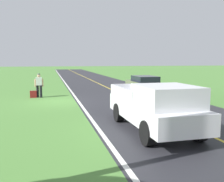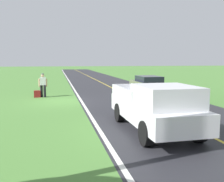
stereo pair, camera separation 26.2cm
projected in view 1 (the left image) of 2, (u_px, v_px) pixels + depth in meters
name	position (u px, v px, depth m)	size (l,w,h in m)	color
ground_plane	(62.00, 101.00, 16.67)	(200.00, 200.00, 0.00)	#4C7F38
road_surface	(131.00, 99.00, 17.80)	(7.77, 120.00, 0.00)	#28282D
lane_edge_line	(78.00, 101.00, 16.92)	(0.16, 117.60, 0.00)	silver
lane_centre_line	(131.00, 99.00, 17.80)	(0.14, 117.60, 0.00)	gold
hitchhiker_walking	(39.00, 84.00, 18.43)	(0.62, 0.51, 1.75)	black
suitcase_carried	(33.00, 94.00, 18.31)	(0.20, 0.46, 0.50)	maroon
pickup_truck_passing	(156.00, 106.00, 9.53)	(2.15, 5.43, 1.82)	silver
sedan_near_oncoming	(144.00, 84.00, 20.82)	(1.93, 4.40, 1.41)	#66754C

